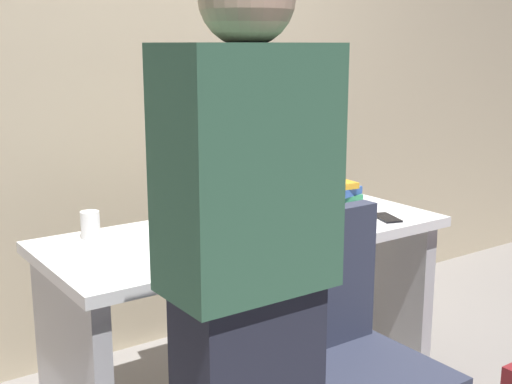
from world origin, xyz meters
The scene contains 11 objects.
wall_back centered at (0.00, 0.83, 1.50)m, with size 6.40×0.10×3.00m, color tan.
desk centered at (0.00, 0.00, 0.52)m, with size 1.54×0.65×0.75m.
office_chair centered at (-0.09, -0.67, 0.43)m, with size 0.52×0.52×0.94m.
person_at_desk centered at (-0.51, -0.75, 0.84)m, with size 0.40×0.24×1.64m.
monitor centered at (0.02, 0.19, 1.00)m, with size 0.54×0.14×0.46m.
keyboard centered at (-0.11, -0.06, 0.76)m, with size 0.43×0.13×0.02m, color #262626.
mouse centered at (0.21, -0.04, 0.76)m, with size 0.06×0.10×0.03m, color white.
cup_near_keyboard centered at (-0.36, -0.10, 0.79)m, with size 0.07×0.07×0.09m, color #3372B2.
cup_by_monitor centered at (-0.54, 0.22, 0.79)m, with size 0.07×0.07×0.10m, color white.
book_stack centered at (0.50, 0.08, 0.80)m, with size 0.23×0.19×0.11m.
cell_phone centered at (0.53, -0.20, 0.75)m, with size 0.07×0.14×0.01m, color black.
Camera 1 is at (-1.38, -2.02, 1.43)m, focal length 47.07 mm.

